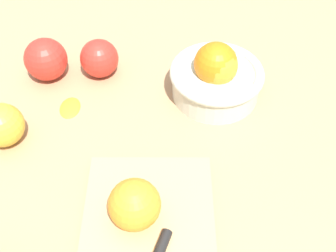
# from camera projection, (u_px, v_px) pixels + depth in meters

# --- Properties ---
(ground_plane) EXTENTS (2.40, 2.40, 0.00)m
(ground_plane) POSITION_uv_depth(u_px,v_px,m) (144.00, 162.00, 0.65)
(ground_plane) COLOR tan
(bowl) EXTENTS (0.16, 0.16, 0.10)m
(bowl) POSITION_uv_depth(u_px,v_px,m) (216.00, 76.00, 0.72)
(bowl) COLOR beige
(bowl) RESTS_ON ground_plane
(cutting_board) EXTENTS (0.24, 0.20, 0.02)m
(cutting_board) POSITION_uv_depth(u_px,v_px,m) (151.00, 228.00, 0.57)
(cutting_board) COLOR tan
(cutting_board) RESTS_ON ground_plane
(orange_on_board) EXTENTS (0.07, 0.07, 0.07)m
(orange_on_board) POSITION_uv_depth(u_px,v_px,m) (134.00, 205.00, 0.54)
(orange_on_board) COLOR orange
(orange_on_board) RESTS_ON cutting_board
(apple_front_left) EXTENTS (0.07, 0.07, 0.07)m
(apple_front_left) POSITION_uv_depth(u_px,v_px,m) (99.00, 58.00, 0.77)
(apple_front_left) COLOR red
(apple_front_left) RESTS_ON ground_plane
(apple_front_left_2) EXTENTS (0.08, 0.08, 0.08)m
(apple_front_left_2) POSITION_uv_depth(u_px,v_px,m) (46.00, 59.00, 0.76)
(apple_front_left_2) COLOR red
(apple_front_left_2) RESTS_ON ground_plane
(apple_front_left_3) EXTENTS (0.07, 0.07, 0.07)m
(apple_front_left_3) POSITION_uv_depth(u_px,v_px,m) (2.00, 125.00, 0.66)
(apple_front_left_3) COLOR gold
(apple_front_left_3) RESTS_ON ground_plane
(citrus_peel) EXTENTS (0.06, 0.04, 0.01)m
(citrus_peel) POSITION_uv_depth(u_px,v_px,m) (70.00, 106.00, 0.73)
(citrus_peel) COLOR orange
(citrus_peel) RESTS_ON ground_plane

